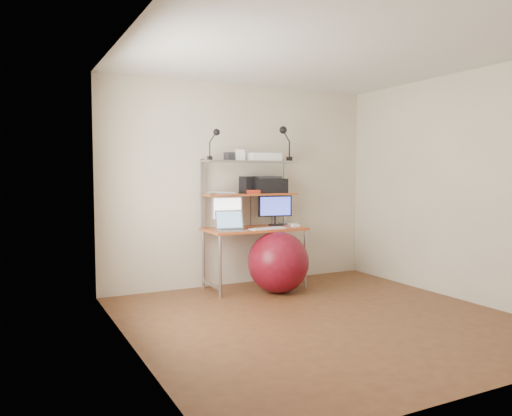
# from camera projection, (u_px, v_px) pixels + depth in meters

# --- Properties ---
(room) EXTENTS (3.60, 3.60, 3.60)m
(room) POSITION_uv_depth(u_px,v_px,m) (323.00, 189.00, 4.70)
(room) COLOR brown
(room) RESTS_ON ground
(computer_desk) EXTENTS (1.20, 0.60, 1.57)m
(computer_desk) POSITION_uv_depth(u_px,v_px,m) (252.00, 210.00, 6.05)
(computer_desk) COLOR #B65723
(computer_desk) RESTS_ON ground
(desktop) EXTENTS (1.20, 0.60, 0.00)m
(desktop) POSITION_uv_depth(u_px,v_px,m) (254.00, 228.00, 6.01)
(desktop) COLOR #B65723
(desktop) RESTS_ON computer_desk
(mid_shelf) EXTENTS (1.18, 0.34, 0.00)m
(mid_shelf) POSITION_uv_depth(u_px,v_px,m) (250.00, 193.00, 6.10)
(mid_shelf) COLOR #B65723
(mid_shelf) RESTS_ON computer_desk
(top_shelf) EXTENTS (1.18, 0.34, 0.00)m
(top_shelf) POSITION_uv_depth(u_px,v_px,m) (250.00, 161.00, 6.07)
(top_shelf) COLOR #A6A6AB
(top_shelf) RESTS_ON computer_desk
(floor) EXTENTS (3.60, 3.60, 0.00)m
(floor) POSITION_uv_depth(u_px,v_px,m) (322.00, 319.00, 4.78)
(floor) COLOR brown
(floor) RESTS_ON ground
(wall_outlet) EXTENTS (0.08, 0.01, 0.12)m
(wall_outlet) POSITION_uv_depth(u_px,v_px,m) (299.00, 255.00, 6.73)
(wall_outlet) COLOR white
(wall_outlet) RESTS_ON room
(monitor_silver) EXTENTS (0.36, 0.16, 0.41)m
(monitor_silver) POSITION_uv_depth(u_px,v_px,m) (227.00, 210.00, 5.95)
(monitor_silver) COLOR #AAAAAF
(monitor_silver) RESTS_ON desktop
(monitor_black) EXTENTS (0.44, 0.15, 0.44)m
(monitor_black) POSITION_uv_depth(u_px,v_px,m) (275.00, 208.00, 6.29)
(monitor_black) COLOR black
(monitor_black) RESTS_ON desktop
(laptop) EXTENTS (0.36, 0.31, 0.29)m
(laptop) POSITION_uv_depth(u_px,v_px,m) (230.00, 226.00, 5.73)
(laptop) COLOR silver
(laptop) RESTS_ON desktop
(keyboard) EXTENTS (0.47, 0.20, 0.01)m
(keyboard) POSITION_uv_depth(u_px,v_px,m) (268.00, 228.00, 5.88)
(keyboard) COLOR white
(keyboard) RESTS_ON desktop
(mouse) EXTENTS (0.10, 0.07, 0.03)m
(mouse) POSITION_uv_depth(u_px,v_px,m) (295.00, 226.00, 6.14)
(mouse) COLOR white
(mouse) RESTS_ON desktop
(mac_mini) EXTENTS (0.22, 0.22, 0.03)m
(mac_mini) POSITION_uv_depth(u_px,v_px,m) (288.00, 223.00, 6.36)
(mac_mini) COLOR silver
(mac_mini) RESTS_ON desktop
(phone) EXTENTS (0.11, 0.14, 0.01)m
(phone) POSITION_uv_depth(u_px,v_px,m) (251.00, 229.00, 5.88)
(phone) COLOR black
(phone) RESTS_ON desktop
(printer) EXTENTS (0.45, 0.31, 0.21)m
(printer) POSITION_uv_depth(u_px,v_px,m) (267.00, 185.00, 6.26)
(printer) COLOR black
(printer) RESTS_ON mid_shelf
(nas_cube) EXTENTS (0.17, 0.17, 0.21)m
(nas_cube) POSITION_uv_depth(u_px,v_px,m) (247.00, 185.00, 6.10)
(nas_cube) COLOR black
(nas_cube) RESTS_ON mid_shelf
(red_box) EXTENTS (0.17, 0.11, 0.05)m
(red_box) POSITION_uv_depth(u_px,v_px,m) (253.00, 192.00, 6.05)
(red_box) COLOR #AC2D1B
(red_box) RESTS_ON mid_shelf
(scanner) EXTENTS (0.41, 0.27, 0.11)m
(scanner) POSITION_uv_depth(u_px,v_px,m) (262.00, 157.00, 6.14)
(scanner) COLOR white
(scanner) RESTS_ON top_shelf
(box_white) EXTENTS (0.13, 0.11, 0.13)m
(box_white) POSITION_uv_depth(u_px,v_px,m) (240.00, 155.00, 6.00)
(box_white) COLOR white
(box_white) RESTS_ON top_shelf
(box_grey) EXTENTS (0.12, 0.12, 0.10)m
(box_grey) POSITION_uv_depth(u_px,v_px,m) (229.00, 156.00, 5.96)
(box_grey) COLOR #2A2A2C
(box_grey) RESTS_ON top_shelf
(clip_lamp_left) EXTENTS (0.14, 0.08, 0.36)m
(clip_lamp_left) POSITION_uv_depth(u_px,v_px,m) (215.00, 137.00, 5.79)
(clip_lamp_left) COLOR black
(clip_lamp_left) RESTS_ON top_shelf
(clip_lamp_right) EXTENTS (0.17, 0.10, 0.43)m
(clip_lamp_right) POSITION_uv_depth(u_px,v_px,m) (284.00, 136.00, 6.20)
(clip_lamp_right) COLOR black
(clip_lamp_right) RESTS_ON top_shelf
(exercise_ball) EXTENTS (0.72, 0.72, 0.72)m
(exercise_ball) POSITION_uv_depth(u_px,v_px,m) (278.00, 262.00, 5.82)
(exercise_ball) COLOR maroon
(exercise_ball) RESTS_ON floor
(paper_stack) EXTENTS (0.38, 0.41, 0.03)m
(paper_stack) POSITION_uv_depth(u_px,v_px,m) (221.00, 193.00, 5.92)
(paper_stack) COLOR white
(paper_stack) RESTS_ON mid_shelf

